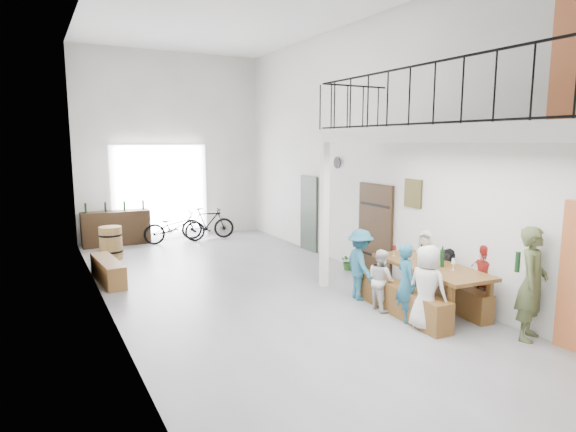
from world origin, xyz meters
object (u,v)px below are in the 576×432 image
side_bench (108,271)px  bicycle_near (175,227)px  oak_barrel (111,243)px  host_standing (532,284)px  bench_inner (401,300)px  tasting_table (430,269)px  serving_counter (116,228)px

side_bench → bicycle_near: 3.95m
oak_barrel → host_standing: host_standing is taller
bench_inner → side_bench: (-4.07, 4.36, -0.01)m
bench_inner → host_standing: bearing=-55.3°
bench_inner → oak_barrel: size_ratio=2.65×
side_bench → tasting_table: bearing=-42.9°
bench_inner → oak_barrel: bearing=124.7°
tasting_table → host_standing: (0.35, -1.67, 0.14)m
serving_counter → tasting_table: bearing=-62.9°
tasting_table → host_standing: 1.71m
oak_barrel → serving_counter: (0.39, 1.70, 0.07)m
side_bench → serving_counter: bearing=78.6°
host_standing → bicycle_near: bearing=82.2°
serving_counter → bicycle_near: bearing=-17.4°
serving_counter → host_standing: 10.68m
side_bench → bicycle_near: (2.28, 3.22, 0.22)m
oak_barrel → host_standing: 9.35m
bicycle_near → oak_barrel: bearing=125.6°
serving_counter → bicycle_near: serving_counter is taller
host_standing → tasting_table: bearing=77.4°
serving_counter → bicycle_near: 1.62m
bicycle_near → host_standing: bearing=-159.4°
tasting_table → bench_inner: bearing=-176.3°
bench_inner → serving_counter: (-3.32, 8.09, 0.23)m
oak_barrel → bicycle_near: bearing=31.6°
side_bench → host_standing: 7.90m
tasting_table → bicycle_near: size_ratio=1.33×
side_bench → oak_barrel: (0.36, 2.03, 0.17)m
tasting_table → side_bench: 6.44m
bench_inner → side_bench: bearing=137.6°
side_bench → oak_barrel: bearing=80.0°
bench_inner → host_standing: size_ratio=1.29×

